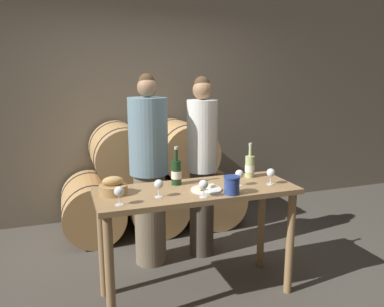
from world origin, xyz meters
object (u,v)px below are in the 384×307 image
(tasting_table, at_px, (197,207))
(wine_glass_left, at_px, (159,185))
(cheese_plate, at_px, (206,189))
(wine_glass_far_left, at_px, (119,192))
(wine_bottle_white, at_px, (250,166))
(wine_glass_right, at_px, (239,175))
(person_right, at_px, (202,165))
(wine_glass_center, at_px, (204,185))
(person_left, at_px, (149,171))
(wine_bottle_red, at_px, (176,172))
(wine_glass_far_right, at_px, (271,173))
(blue_crock, at_px, (232,184))
(bread_basket, at_px, (113,187))

(tasting_table, distance_m, wine_glass_left, 0.41)
(cheese_plate, height_order, wine_glass_far_left, wine_glass_far_left)
(tasting_table, relative_size, wine_glass_left, 12.01)
(wine_bottle_white, xyz_separation_m, cheese_plate, (-0.49, -0.23, -0.09))
(wine_bottle_white, xyz_separation_m, wine_glass_right, (-0.20, -0.20, -0.01))
(person_right, bearing_deg, wine_bottle_white, -63.10)
(wine_bottle_white, xyz_separation_m, wine_glass_center, (-0.56, -0.37, -0.01))
(person_left, distance_m, wine_bottle_white, 0.91)
(wine_bottle_red, xyz_separation_m, wine_glass_far_right, (0.71, -0.24, -0.01))
(person_left, bearing_deg, blue_crock, -64.27)
(tasting_table, xyz_separation_m, blue_crock, (0.19, -0.21, 0.22))
(person_left, xyz_separation_m, wine_glass_right, (0.56, -0.69, 0.09))
(tasting_table, relative_size, wine_glass_far_left, 12.01)
(wine_bottle_red, height_order, wine_glass_far_right, wine_bottle_red)
(wine_bottle_white, relative_size, wine_glass_center, 2.30)
(bread_basket, relative_size, wine_glass_left, 1.61)
(wine_glass_left, xyz_separation_m, wine_glass_right, (0.66, 0.06, 0.00))
(cheese_plate, distance_m, wine_glass_right, 0.30)
(person_right, distance_m, wine_glass_center, 0.92)
(wine_glass_far_right, bearing_deg, person_right, 112.26)
(wine_bottle_red, bearing_deg, tasting_table, -52.76)
(person_right, distance_m, blue_crock, 0.87)
(blue_crock, relative_size, cheese_plate, 0.58)
(wine_glass_far_left, xyz_separation_m, wine_glass_left, (0.29, 0.07, 0.00))
(person_left, distance_m, wine_glass_left, 0.76)
(wine_bottle_white, distance_m, wine_glass_left, 0.90)
(wine_bottle_white, distance_m, wine_glass_far_left, 1.20)
(cheese_plate, bearing_deg, wine_glass_right, 5.67)
(tasting_table, relative_size, wine_bottle_red, 5.02)
(wine_bottle_red, distance_m, wine_glass_center, 0.38)
(wine_glass_center, distance_m, wine_glass_far_right, 0.63)
(person_left, bearing_deg, wine_glass_right, -50.77)
(person_right, height_order, cheese_plate, person_right)
(wine_glass_right, bearing_deg, bread_basket, 173.16)
(wine_glass_far_left, bearing_deg, wine_bottle_red, 33.40)
(wine_glass_left, height_order, wine_glass_far_right, same)
(wine_bottle_red, distance_m, blue_crock, 0.48)
(blue_crock, bearing_deg, wine_glass_far_right, 17.64)
(wine_bottle_red, xyz_separation_m, wine_glass_center, (0.09, -0.37, -0.01))
(cheese_plate, xyz_separation_m, wine_glass_right, (0.29, 0.03, 0.08))
(wine_bottle_red, distance_m, wine_bottle_white, 0.65)
(wine_glass_left, bearing_deg, tasting_table, 17.21)
(wine_glass_far_left, relative_size, wine_glass_right, 1.00)
(person_right, distance_m, wine_bottle_white, 0.55)
(person_right, xyz_separation_m, wine_glass_far_right, (0.30, -0.73, 0.08))
(cheese_plate, bearing_deg, wine_glass_center, -118.34)
(bread_basket, relative_size, wine_glass_center, 1.61)
(wine_glass_center, xyz_separation_m, wine_glass_far_right, (0.62, 0.13, 0.00))
(wine_glass_far_left, bearing_deg, bread_basket, 91.31)
(wine_glass_left, bearing_deg, wine_bottle_white, 16.94)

